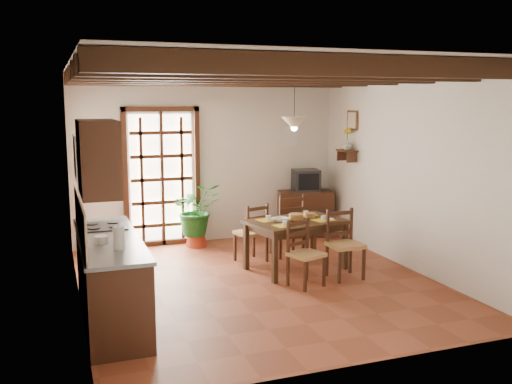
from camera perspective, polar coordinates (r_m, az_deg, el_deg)
name	(u,v)px	position (r m, az deg, el deg)	size (l,w,h in m)	color
ground_plane	(259,283)	(7.59, 0.32, -9.11)	(5.00, 5.00, 0.00)	brown
room_shell	(259,145)	(7.23, 0.33, 4.70)	(4.52, 5.02, 2.81)	silver
ceiling_beams	(259,75)	(7.21, 0.34, 11.64)	(4.50, 4.34, 0.20)	black
french_door	(162,175)	(9.44, -9.40, 1.73)	(1.26, 0.11, 2.32)	white
kitchen_counter	(110,277)	(6.47, -14.41, -8.26)	(0.64, 2.25, 1.38)	#361C11
upper_cabinet	(98,158)	(5.50, -15.51, 3.30)	(0.35, 0.80, 0.70)	#361C11
range_hood	(92,158)	(6.76, -16.09, 3.33)	(0.38, 0.60, 0.54)	white
counter_items	(107,232)	(6.43, -14.66, -3.89)	(0.50, 1.43, 0.25)	black
dining_table	(296,226)	(8.05, 4.01, -3.46)	(1.46, 1.10, 0.71)	#342111
chair_near_left	(305,266)	(7.43, 4.96, -7.37)	(0.50, 0.49, 0.86)	#B4854C
chair_near_right	(345,257)	(7.82, 8.86, -6.43)	(0.44, 0.42, 0.92)	#B4854C
chair_far_left	(251,243)	(8.50, -0.47, -5.15)	(0.50, 0.49, 0.88)	#B4854C
chair_far_right	(287,236)	(8.84, 3.16, -4.42)	(0.46, 0.44, 0.97)	#B4854C
table_setting	(296,221)	(8.04, 4.02, -2.89)	(0.96, 0.64, 0.09)	gold
table_bowl	(280,220)	(7.93, 2.45, -2.77)	(0.22, 0.22, 0.05)	white
sideboard	(305,213)	(10.10, 4.96, -2.14)	(0.95, 0.43, 0.80)	#361C11
crt_tv	(306,180)	(10.00, 5.02, 1.18)	(0.50, 0.48, 0.38)	black
fuse_box	(291,136)	(10.08, 3.49, 5.58)	(0.25, 0.03, 0.32)	white
plant_pot	(196,239)	(9.48, -5.98, -4.72)	(0.35, 0.35, 0.22)	#9A2D16
potted_plant	(196,212)	(9.38, -6.03, -1.99)	(2.03, 1.74, 2.26)	#144C19
wall_shelf	(347,153)	(9.59, 9.08, 3.87)	(0.20, 0.42, 0.20)	#361C11
shelf_vase	(347,145)	(9.58, 9.11, 4.70)	(0.15, 0.15, 0.15)	#B2BFB2
shelf_flowers	(348,132)	(9.57, 9.14, 5.94)	(0.14, 0.14, 0.36)	gold
framed_picture	(352,120)	(9.60, 9.61, 7.08)	(0.03, 0.32, 0.32)	brown
pendant_lamp	(294,122)	(7.96, 3.84, 6.98)	(0.36, 0.36, 0.84)	black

